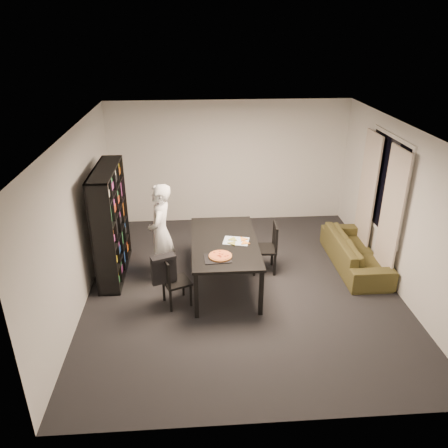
{
  "coord_description": "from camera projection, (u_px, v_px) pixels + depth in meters",
  "views": [
    {
      "loc": [
        -0.74,
        -6.13,
        3.99
      ],
      "look_at": [
        -0.29,
        0.21,
        1.05
      ],
      "focal_mm": 35.0,
      "sensor_mm": 36.0,
      "label": 1
    }
  ],
  "objects": [
    {
      "name": "window_frame",
      "position": [
        386.0,
        185.0,
        7.35
      ],
      "size": [
        0.03,
        1.52,
        1.72
      ],
      "primitive_type": "cube",
      "color": "white",
      "rests_on": "room"
    },
    {
      "name": "sofa",
      "position": [
        355.0,
        252.0,
        7.77
      ],
      "size": [
        0.74,
        1.89,
        0.55
      ],
      "primitive_type": "imported",
      "rotation": [
        0.0,
        0.0,
        1.57
      ],
      "color": "#443E1B",
      "rests_on": "room"
    },
    {
      "name": "pepperoni_pizza",
      "position": [
        220.0,
        256.0,
        6.52
      ],
      "size": [
        0.35,
        0.35,
        0.03
      ],
      "rotation": [
        0.0,
        0.0,
        0.28
      ],
      "color": "#A76230",
      "rests_on": "dining_table"
    },
    {
      "name": "chair_left",
      "position": [
        172.0,
        279.0,
        6.6
      ],
      "size": [
        0.49,
        0.49,
        0.82
      ],
      "rotation": [
        0.0,
        0.0,
        1.95
      ],
      "color": "black",
      "rests_on": "room"
    },
    {
      "name": "draped_jacket",
      "position": [
        164.0,
        268.0,
        6.47
      ],
      "size": [
        0.39,
        0.28,
        0.45
      ],
      "rotation": [
        0.0,
        0.0,
        1.95
      ],
      "color": "black",
      "rests_on": "chair_left"
    },
    {
      "name": "kitchen_towel",
      "position": [
        236.0,
        241.0,
        7.02
      ],
      "size": [
        0.46,
        0.38,
        0.01
      ],
      "primitive_type": "cube",
      "rotation": [
        0.0,
        0.0,
        -0.23
      ],
      "color": "white",
      "rests_on": "dining_table"
    },
    {
      "name": "window_pane",
      "position": [
        386.0,
        185.0,
        7.35
      ],
      "size": [
        0.02,
        1.4,
        1.6
      ],
      "primitive_type": "cube",
      "color": "black",
      "rests_on": "room"
    },
    {
      "name": "dining_table",
      "position": [
        224.0,
        245.0,
        7.05
      ],
      "size": [
        1.06,
        1.9,
        0.79
      ],
      "color": "black",
      "rests_on": "room"
    },
    {
      "name": "pizza_slices",
      "position": [
        238.0,
        241.0,
        6.99
      ],
      "size": [
        0.46,
        0.43,
        0.01
      ],
      "primitive_type": null,
      "rotation": [
        0.0,
        0.0,
        0.41
      ],
      "color": "#B77D39",
      "rests_on": "dining_table"
    },
    {
      "name": "room",
      "position": [
        243.0,
        214.0,
        6.73
      ],
      "size": [
        5.01,
        5.51,
        2.61
      ],
      "color": "black",
      "rests_on": "ground"
    },
    {
      "name": "bookshelf",
      "position": [
        111.0,
        223.0,
        7.28
      ],
      "size": [
        0.35,
        1.5,
        1.9
      ],
      "primitive_type": "cube",
      "color": "black",
      "rests_on": "room"
    },
    {
      "name": "person",
      "position": [
        161.0,
        233.0,
        7.19
      ],
      "size": [
        0.48,
        0.66,
        1.68
      ],
      "primitive_type": "imported",
      "rotation": [
        0.0,
        0.0,
        -1.71
      ],
      "color": "white",
      "rests_on": "room"
    },
    {
      "name": "curtain_left",
      "position": [
        391.0,
        217.0,
        7.02
      ],
      "size": [
        0.03,
        0.7,
        2.25
      ],
      "primitive_type": "cube",
      "color": "beige",
      "rests_on": "room"
    },
    {
      "name": "baking_tray",
      "position": [
        218.0,
        258.0,
        6.49
      ],
      "size": [
        0.42,
        0.34,
        0.01
      ],
      "primitive_type": "cube",
      "rotation": [
        0.0,
        0.0,
        0.05
      ],
      "color": "black",
      "rests_on": "dining_table"
    },
    {
      "name": "chair_right",
      "position": [
        269.0,
        245.0,
        7.53
      ],
      "size": [
        0.43,
        0.43,
        0.89
      ],
      "rotation": [
        0.0,
        0.0,
        -1.61
      ],
      "color": "black",
      "rests_on": "room"
    },
    {
      "name": "curtain_right",
      "position": [
        367.0,
        194.0,
        7.96
      ],
      "size": [
        0.03,
        0.7,
        2.25
      ],
      "primitive_type": "cube",
      "color": "beige",
      "rests_on": "room"
    }
  ]
}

